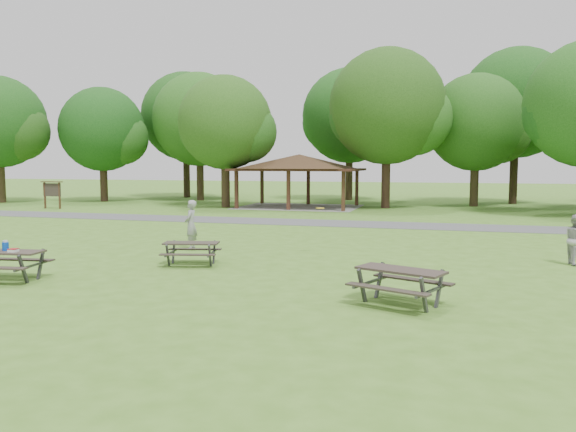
# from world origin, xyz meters

# --- Properties ---
(ground) EXTENTS (160.00, 160.00, 0.00)m
(ground) POSITION_xyz_m (0.00, 0.00, 0.00)
(ground) COLOR #447521
(ground) RESTS_ON ground
(asphalt_path) EXTENTS (120.00, 3.20, 0.02)m
(asphalt_path) POSITION_xyz_m (0.00, 14.00, 0.01)
(asphalt_path) COLOR #4C4C4F
(asphalt_path) RESTS_ON ground
(pavilion) EXTENTS (8.60, 7.01, 3.76)m
(pavilion) POSITION_xyz_m (-4.00, 24.00, 3.06)
(pavilion) COLOR #331B12
(pavilion) RESTS_ON ground
(notice_board) EXTENTS (1.60, 0.30, 1.88)m
(notice_board) POSITION_xyz_m (-20.00, 18.00, 1.31)
(notice_board) COLOR #381F14
(notice_board) RESTS_ON ground
(tree_row_a) EXTENTS (7.56, 7.20, 9.97)m
(tree_row_a) POSITION_xyz_m (-27.91, 22.03, 6.15)
(tree_row_a) COLOR #332416
(tree_row_a) RESTS_ON ground
(tree_row_b) EXTENTS (7.14, 6.80, 9.28)m
(tree_row_b) POSITION_xyz_m (-20.92, 25.53, 5.67)
(tree_row_b) COLOR black
(tree_row_b) RESTS_ON ground
(tree_row_c) EXTENTS (8.19, 7.80, 10.67)m
(tree_row_c) POSITION_xyz_m (-13.90, 29.03, 6.54)
(tree_row_c) COLOR #302115
(tree_row_c) RESTS_ON ground
(tree_row_d) EXTENTS (6.93, 6.60, 9.27)m
(tree_row_d) POSITION_xyz_m (-8.92, 22.53, 5.77)
(tree_row_d) COLOR #302115
(tree_row_d) RESTS_ON ground
(tree_row_e) EXTENTS (8.40, 8.00, 11.02)m
(tree_row_e) POSITION_xyz_m (2.10, 25.03, 6.78)
(tree_row_e) COLOR black
(tree_row_e) RESTS_ON ground
(tree_row_f) EXTENTS (7.35, 7.00, 9.55)m
(tree_row_f) POSITION_xyz_m (8.09, 28.53, 5.84)
(tree_row_f) COLOR #312315
(tree_row_f) RESTS_ON ground
(tree_deep_a) EXTENTS (8.40, 8.00, 11.38)m
(tree_deep_a) POSITION_xyz_m (-16.90, 32.53, 7.13)
(tree_deep_a) COLOR black
(tree_deep_a) RESTS_ON ground
(tree_deep_b) EXTENTS (8.40, 8.00, 11.13)m
(tree_deep_b) POSITION_xyz_m (-1.90, 33.03, 6.89)
(tree_deep_b) COLOR #332216
(tree_deep_b) RESTS_ON ground
(tree_deep_c) EXTENTS (8.82, 8.40, 11.90)m
(tree_deep_c) POSITION_xyz_m (11.10, 32.03, 7.44)
(tree_deep_c) COLOR black
(tree_deep_c) RESTS_ON ground
(picnic_table_middle) EXTENTS (1.93, 1.69, 0.72)m
(picnic_table_middle) POSITION_xyz_m (-1.23, 1.03, 0.53)
(picnic_table_middle) COLOR #2F2922
(picnic_table_middle) RESTS_ON ground
(picnic_table_far) EXTENTS (2.34, 2.13, 0.83)m
(picnic_table_far) POSITION_xyz_m (5.36, -2.15, 0.61)
(picnic_table_far) COLOR #312723
(picnic_table_far) RESTS_ON ground
(frisbee_in_flight) EXTENTS (0.33, 0.33, 0.02)m
(frisbee_in_flight) POSITION_xyz_m (2.12, 4.09, 1.59)
(frisbee_in_flight) COLOR yellow
(frisbee_in_flight) RESTS_ON ground
(frisbee_thrower) EXTENTS (0.53, 0.71, 1.79)m
(frisbee_thrower) POSITION_xyz_m (-2.65, 3.93, 0.89)
(frisbee_thrower) COLOR gray
(frisbee_thrower) RESTS_ON ground
(frisbee_catcher) EXTENTS (0.71, 0.84, 1.56)m
(frisbee_catcher) POSITION_xyz_m (10.11, 4.36, 0.78)
(frisbee_catcher) COLOR #A5A5A8
(frisbee_catcher) RESTS_ON ground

